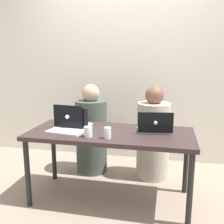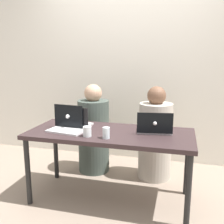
{
  "view_description": "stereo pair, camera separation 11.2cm",
  "coord_description": "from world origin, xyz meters",
  "views": [
    {
      "loc": [
        0.53,
        -2.35,
        1.41
      ],
      "look_at": [
        0.0,
        0.07,
        0.88
      ],
      "focal_mm": 42.0,
      "sensor_mm": 36.0,
      "label": 1
    },
    {
      "loc": [
        0.64,
        -2.33,
        1.41
      ],
      "look_at": [
        0.0,
        0.07,
        0.88
      ],
      "focal_mm": 42.0,
      "sensor_mm": 36.0,
      "label": 2
    }
  ],
  "objects": [
    {
      "name": "laptop_back_right",
      "position": [
        0.41,
        0.07,
        0.75
      ],
      "size": [
        0.35,
        0.27,
        0.21
      ],
      "rotation": [
        0.0,
        0.0,
        3.29
      ],
      "color": "silver",
      "rests_on": "desk"
    },
    {
      "name": "water_glass_center",
      "position": [
        0.02,
        -0.21,
        0.74
      ],
      "size": [
        0.06,
        0.06,
        0.1
      ],
      "color": "silver",
      "rests_on": "desk"
    },
    {
      "name": "ground_plane",
      "position": [
        0.0,
        0.0,
        0.0
      ],
      "size": [
        12.0,
        12.0,
        0.0
      ],
      "primitive_type": "plane",
      "color": "gray"
    },
    {
      "name": "water_glass_left",
      "position": [
        -0.16,
        -0.19,
        0.74
      ],
      "size": [
        0.08,
        0.08,
        0.09
      ],
      "color": "white",
      "rests_on": "desk"
    },
    {
      "name": "desk",
      "position": [
        0.0,
        0.0,
        0.63
      ],
      "size": [
        1.57,
        0.68,
        0.7
      ],
      "color": "#352628",
      "rests_on": "ground"
    },
    {
      "name": "laptop_front_left",
      "position": [
        -0.4,
        -0.06,
        0.75
      ],
      "size": [
        0.38,
        0.28,
        0.22
      ],
      "rotation": [
        0.0,
        0.0,
        -0.16
      ],
      "color": "silver",
      "rests_on": "desk"
    },
    {
      "name": "person_on_left",
      "position": [
        -0.37,
        0.6,
        0.48
      ],
      "size": [
        0.43,
        0.43,
        1.09
      ],
      "rotation": [
        0.0,
        0.0,
        3.29
      ],
      "color": "#414D46",
      "rests_on": "ground"
    },
    {
      "name": "person_on_right",
      "position": [
        0.37,
        0.6,
        0.48
      ],
      "size": [
        0.44,
        0.44,
        1.08
      ],
      "rotation": [
        0.0,
        0.0,
        3.33
      ],
      "color": "#B8AFA1",
      "rests_on": "ground"
    },
    {
      "name": "back_wall",
      "position": [
        0.0,
        1.2,
        1.23
      ],
      "size": [
        4.5,
        0.1,
        2.45
      ],
      "primitive_type": "cube",
      "color": "white",
      "rests_on": "ground"
    },
    {
      "name": "laptop_back_left",
      "position": [
        -0.42,
        0.07,
        0.75
      ],
      "size": [
        0.34,
        0.3,
        0.24
      ],
      "rotation": [
        0.0,
        0.0,
        3.03
      ],
      "color": "silver",
      "rests_on": "desk"
    }
  ]
}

